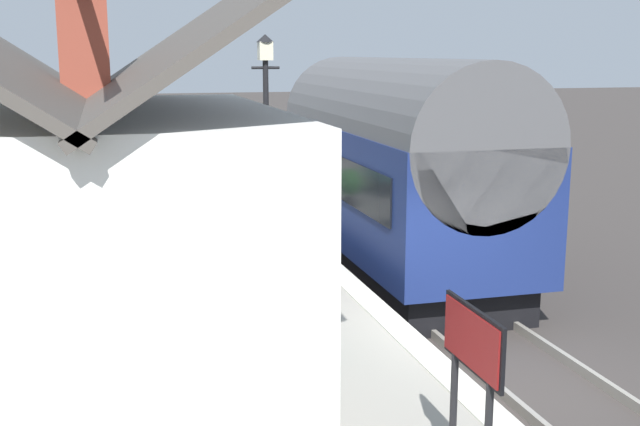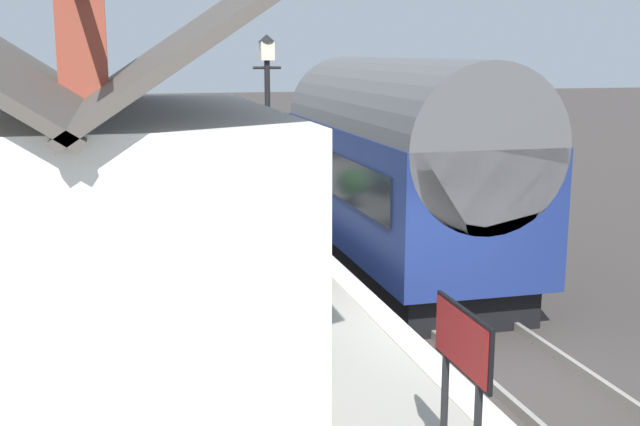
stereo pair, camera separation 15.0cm
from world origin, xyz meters
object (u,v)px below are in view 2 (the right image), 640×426
(station_sign_board, at_px, (462,357))
(station_building, at_px, (90,231))
(planter_under_sign, at_px, (124,243))
(lamp_post_platform, at_px, (267,100))
(train, at_px, (399,166))
(bench_by_lamp, at_px, (193,183))
(planter_edge_far, at_px, (23,194))
(bench_near_building, at_px, (199,206))
(planter_corner_building, at_px, (255,191))

(station_sign_board, bearing_deg, station_building, 39.03)
(planter_under_sign, relative_size, lamp_post_platform, 0.21)
(lamp_post_platform, bearing_deg, station_sign_board, 178.79)
(train, xyz_separation_m, bench_by_lamp, (3.61, 3.74, -0.76))
(station_sign_board, bearing_deg, bench_by_lamp, 3.47)
(station_building, relative_size, planter_edge_far, 5.82)
(station_building, distance_m, lamp_post_platform, 6.21)
(lamp_post_platform, bearing_deg, bench_near_building, 38.47)
(station_building, bearing_deg, station_sign_board, -140.97)
(train, relative_size, lamp_post_platform, 2.17)
(lamp_post_platform, bearing_deg, train, -75.93)
(bench_by_lamp, bearing_deg, train, -133.98)
(bench_near_building, bearing_deg, planter_under_sign, 142.85)
(station_building, bearing_deg, bench_by_lamp, -11.68)
(station_building, height_order, bench_near_building, station_building)
(bench_near_building, height_order, lamp_post_platform, lamp_post_platform)
(bench_near_building, bearing_deg, bench_by_lamp, -3.02)
(bench_by_lamp, height_order, station_sign_board, station_sign_board)
(station_building, xyz_separation_m, planter_corner_building, (8.39, -3.24, -1.11))
(bench_near_building, relative_size, planter_corner_building, 1.58)
(bench_near_building, xyz_separation_m, planter_corner_building, (1.61, -1.40, -0.02))
(planter_under_sign, bearing_deg, bench_by_lamp, -18.64)
(planter_under_sign, height_order, planter_edge_far, planter_under_sign)
(bench_by_lamp, relative_size, station_sign_board, 0.90)
(train, bearing_deg, bench_by_lamp, 46.02)
(bench_near_building, height_order, station_sign_board, station_sign_board)
(planter_edge_far, bearing_deg, lamp_post_platform, -136.28)
(station_building, distance_m, station_sign_board, 4.44)
(train, xyz_separation_m, bench_near_building, (0.73, 3.89, -0.76))
(station_building, height_order, planter_under_sign, station_building)
(station_building, distance_m, bench_near_building, 7.11)
(train, height_order, station_building, station_building)
(planter_corner_building, bearing_deg, train, -133.23)
(planter_corner_building, relative_size, lamp_post_platform, 0.24)
(planter_under_sign, distance_m, planter_edge_far, 5.92)
(bench_by_lamp, height_order, planter_under_sign, bench_by_lamp)
(station_building, bearing_deg, planter_under_sign, -4.35)
(bench_by_lamp, xyz_separation_m, planter_corner_building, (-1.27, -1.25, -0.02))
(bench_by_lamp, xyz_separation_m, planter_under_sign, (-4.83, 1.63, -0.20))
(train, height_order, lamp_post_platform, lamp_post_platform)
(bench_by_lamp, bearing_deg, lamp_post_platform, -167.18)
(train, distance_m, planter_under_sign, 5.59)
(station_sign_board, bearing_deg, planter_edge_far, 18.40)
(planter_under_sign, relative_size, station_sign_board, 0.50)
(planter_corner_building, relative_size, planter_under_sign, 1.14)
(planter_under_sign, bearing_deg, planter_edge_far, 21.42)
(planter_edge_far, bearing_deg, train, -119.69)
(station_building, relative_size, station_sign_board, 3.75)
(station_building, bearing_deg, train, -43.49)
(train, relative_size, station_building, 1.39)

